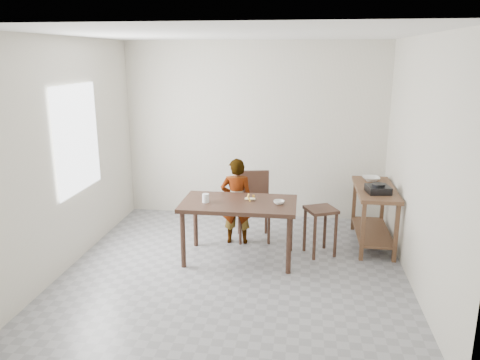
# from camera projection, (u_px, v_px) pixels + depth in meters

# --- Properties ---
(floor) EXTENTS (4.00, 4.00, 0.04)m
(floor) POSITION_uv_depth(u_px,v_px,m) (236.00, 270.00, 5.62)
(floor) COLOR gray
(floor) RESTS_ON ground
(ceiling) EXTENTS (4.00, 4.00, 0.04)m
(ceiling) POSITION_uv_depth(u_px,v_px,m) (235.00, 32.00, 4.91)
(ceiling) COLOR white
(ceiling) RESTS_ON wall_back
(wall_back) EXTENTS (4.00, 0.04, 2.70)m
(wall_back) POSITION_uv_depth(u_px,v_px,m) (254.00, 131.00, 7.20)
(wall_back) COLOR beige
(wall_back) RESTS_ON ground
(wall_front) EXTENTS (4.00, 0.04, 2.70)m
(wall_front) POSITION_uv_depth(u_px,v_px,m) (194.00, 220.00, 3.34)
(wall_front) COLOR beige
(wall_front) RESTS_ON ground
(wall_left) EXTENTS (0.04, 4.00, 2.70)m
(wall_left) POSITION_uv_depth(u_px,v_px,m) (67.00, 154.00, 5.53)
(wall_left) COLOR beige
(wall_left) RESTS_ON ground
(wall_right) EXTENTS (0.04, 4.00, 2.70)m
(wall_right) POSITION_uv_depth(u_px,v_px,m) (422.00, 165.00, 5.01)
(wall_right) COLOR beige
(wall_right) RESTS_ON ground
(window_pane) EXTENTS (0.02, 1.10, 1.30)m
(window_pane) POSITION_uv_depth(u_px,v_px,m) (77.00, 139.00, 5.68)
(window_pane) COLOR white
(window_pane) RESTS_ON wall_left
(dining_table) EXTENTS (1.40, 0.80, 0.75)m
(dining_table) POSITION_uv_depth(u_px,v_px,m) (239.00, 231.00, 5.81)
(dining_table) COLOR #382218
(dining_table) RESTS_ON floor
(prep_counter) EXTENTS (0.50, 1.20, 0.80)m
(prep_counter) POSITION_uv_depth(u_px,v_px,m) (373.00, 216.00, 6.25)
(prep_counter) COLOR brown
(prep_counter) RESTS_ON floor
(child) EXTENTS (0.45, 0.32, 1.18)m
(child) POSITION_uv_depth(u_px,v_px,m) (237.00, 201.00, 6.27)
(child) COLOR white
(child) RESTS_ON floor
(dining_chair) EXTENTS (0.52, 0.52, 0.93)m
(dining_chair) POSITION_uv_depth(u_px,v_px,m) (254.00, 207.00, 6.42)
(dining_chair) COLOR #382218
(dining_chair) RESTS_ON floor
(stool) EXTENTS (0.47, 0.47, 0.62)m
(stool) POSITION_uv_depth(u_px,v_px,m) (320.00, 231.00, 5.97)
(stool) COLOR #382218
(stool) RESTS_ON floor
(glass_tumbler) EXTENTS (0.09, 0.09, 0.11)m
(glass_tumbler) POSITION_uv_depth(u_px,v_px,m) (206.00, 198.00, 5.68)
(glass_tumbler) COLOR white
(glass_tumbler) RESTS_ON dining_table
(small_bowl) EXTENTS (0.14, 0.14, 0.04)m
(small_bowl) POSITION_uv_depth(u_px,v_px,m) (279.00, 202.00, 5.63)
(small_bowl) COLOR silver
(small_bowl) RESTS_ON dining_table
(banana) EXTENTS (0.17, 0.14, 0.05)m
(banana) POSITION_uv_depth(u_px,v_px,m) (250.00, 198.00, 5.76)
(banana) COLOR gold
(banana) RESTS_ON dining_table
(serving_bowl) EXTENTS (0.26, 0.26, 0.06)m
(serving_bowl) POSITION_uv_depth(u_px,v_px,m) (371.00, 179.00, 6.46)
(serving_bowl) COLOR silver
(serving_bowl) RESTS_ON prep_counter
(gas_burner) EXTENTS (0.32, 0.32, 0.09)m
(gas_burner) POSITION_uv_depth(u_px,v_px,m) (378.00, 189.00, 5.90)
(gas_burner) COLOR black
(gas_burner) RESTS_ON prep_counter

